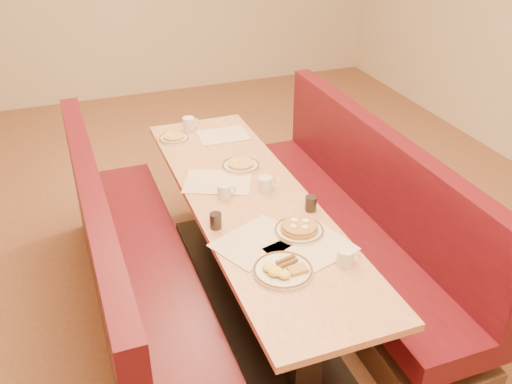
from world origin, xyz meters
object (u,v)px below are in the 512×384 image
object	(u,v)px
soda_tumbler_mid	(311,204)
coffee_mug_c	(266,184)
booth_right	(354,229)
eggs_plate	(283,270)
coffee_mug_a	(346,257)
soda_tumbler_near	(216,221)
pancake_plate	(299,229)
booth_left	(134,278)
coffee_mug_b	(225,191)
diner_table	(251,251)
coffee_mug_d	(189,124)

from	to	relation	value
soda_tumbler_mid	coffee_mug_c	bearing A→B (deg)	118.03
booth_right	eggs_plate	world-z (taller)	booth_right
coffee_mug_a	coffee_mug_c	bearing A→B (deg)	108.32
coffee_mug_c	soda_tumbler_near	world-z (taller)	same
pancake_plate	soda_tumbler_mid	size ratio (longest dim) A/B	3.00
booth_left	coffee_mug_b	xyz separation A→B (m)	(0.60, 0.07, 0.43)
coffee_mug_b	soda_tumbler_mid	bearing A→B (deg)	-35.00
coffee_mug_a	soda_tumbler_near	size ratio (longest dim) A/B	1.33
eggs_plate	soda_tumbler_near	xyz separation A→B (m)	(-0.19, 0.49, 0.03)
coffee_mug_a	diner_table	bearing A→B (deg)	117.64
booth_left	coffee_mug_c	size ratio (longest dim) A/B	21.15
diner_table	pancake_plate	world-z (taller)	pancake_plate
eggs_plate	coffee_mug_a	bearing A→B (deg)	-9.21
diner_table	coffee_mug_a	bearing A→B (deg)	-73.55
soda_tumbler_near	soda_tumbler_mid	size ratio (longest dim) A/B	1.00
coffee_mug_d	coffee_mug_c	bearing A→B (deg)	-82.77
diner_table	soda_tumbler_mid	bearing A→B (deg)	-40.06
booth_right	diner_table	bearing A→B (deg)	180.00
coffee_mug_d	diner_table	bearing A→B (deg)	-89.58
booth_left	booth_right	size ratio (longest dim) A/B	1.00
diner_table	pancake_plate	bearing A→B (deg)	-73.14
coffee_mug_c	soda_tumbler_mid	size ratio (longest dim) A/B	1.31
coffee_mug_b	coffee_mug_c	xyz separation A→B (m)	(0.26, -0.01, 0.00)
booth_right	soda_tumbler_mid	bearing A→B (deg)	-152.50
pancake_plate	coffee_mug_c	distance (m)	0.48
eggs_plate	booth_right	bearing A→B (deg)	40.60
diner_table	soda_tumbler_mid	xyz separation A→B (m)	(0.28, -0.24, 0.42)
coffee_mug_c	coffee_mug_d	size ratio (longest dim) A/B	0.94
soda_tumbler_mid	eggs_plate	bearing A→B (deg)	-128.32
diner_table	coffee_mug_d	world-z (taller)	coffee_mug_d
diner_table	pancake_plate	xyz separation A→B (m)	(0.13, -0.42, 0.40)
booth_right	eggs_plate	bearing A→B (deg)	-139.40
coffee_mug_b	soda_tumbler_near	world-z (taller)	soda_tumbler_near
diner_table	coffee_mug_c	bearing A→B (deg)	27.60
booth_left	pancake_plate	size ratio (longest dim) A/B	9.22
coffee_mug_a	soda_tumbler_near	xyz separation A→B (m)	(-0.50, 0.54, -0.00)
booth_right	pancake_plate	distance (m)	0.84
soda_tumbler_near	pancake_plate	bearing A→B (deg)	-26.27
soda_tumbler_mid	coffee_mug_d	bearing A→B (deg)	105.11
coffee_mug_c	coffee_mug_d	distance (m)	1.06
diner_table	eggs_plate	world-z (taller)	eggs_plate
diner_table	booth_right	distance (m)	0.73
pancake_plate	coffee_mug_b	world-z (taller)	coffee_mug_b
booth_left	booth_right	distance (m)	1.46
diner_table	booth_right	xyz separation A→B (m)	(0.73, 0.00, -0.01)
soda_tumbler_mid	coffee_mug_b	bearing A→B (deg)	143.55
coffee_mug_a	coffee_mug_c	world-z (taller)	coffee_mug_a
booth_left	eggs_plate	xyz separation A→B (m)	(0.64, -0.71, 0.41)
eggs_plate	booth_left	bearing A→B (deg)	132.14
coffee_mug_d	soda_tumbler_near	world-z (taller)	coffee_mug_d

